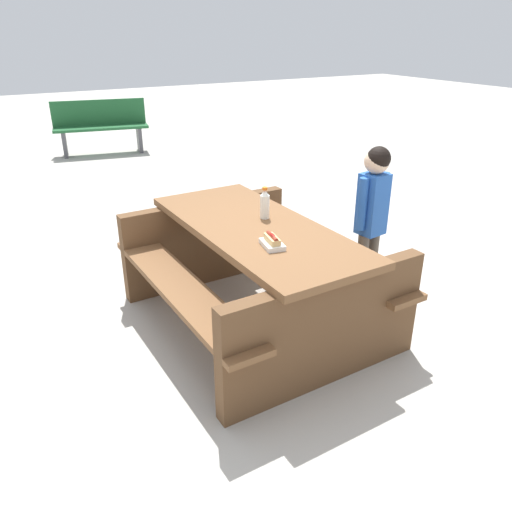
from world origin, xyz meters
TOP-DOWN VIEW (x-y plane):
  - ground_plane at (0.00, 0.00)m, footprint 30.00×30.00m
  - picnic_table at (0.00, 0.00)m, footprint 1.84×1.45m
  - soda_bottle at (-0.09, 0.12)m, footprint 0.07×0.07m
  - hotdog_tray at (0.36, -0.09)m, footprint 0.20×0.14m
  - child_in_coat at (0.10, 0.93)m, footprint 0.20×0.29m
  - park_bench_mid at (-5.91, 0.41)m, footprint 0.68×1.55m

SIDE VIEW (x-z plane):
  - ground_plane at x=0.00m, z-range 0.00..0.00m
  - picnic_table at x=0.00m, z-range 0.07..0.82m
  - park_bench_mid at x=-5.91m, z-range 0.02..0.87m
  - child_in_coat at x=0.10m, z-range 0.17..1.36m
  - hotdog_tray at x=0.36m, z-range 0.74..0.82m
  - soda_bottle at x=-0.09m, z-range 0.74..0.96m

